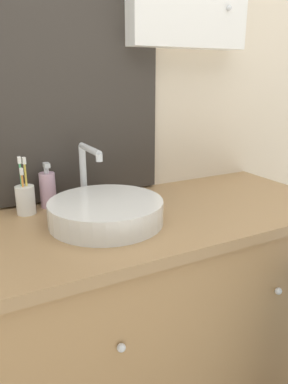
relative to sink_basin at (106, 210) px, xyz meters
The scene contains 5 objects.
wall_back 0.54m from the sink_basin, 56.45° to the left, with size 3.20×0.18×2.50m.
vanity_counter 0.51m from the sink_basin, ahead, with size 1.29×0.60×0.85m.
sink_basin is the anchor object (origin of this frame).
toothbrush_holder 0.29m from the sink_basin, 136.21° to the left, with size 0.06×0.06×0.20m.
soap_dispenser 0.26m from the sink_basin, 118.10° to the left, with size 0.06×0.06×0.16m.
Camera 1 is at (-0.62, -0.74, 1.31)m, focal length 35.00 mm.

